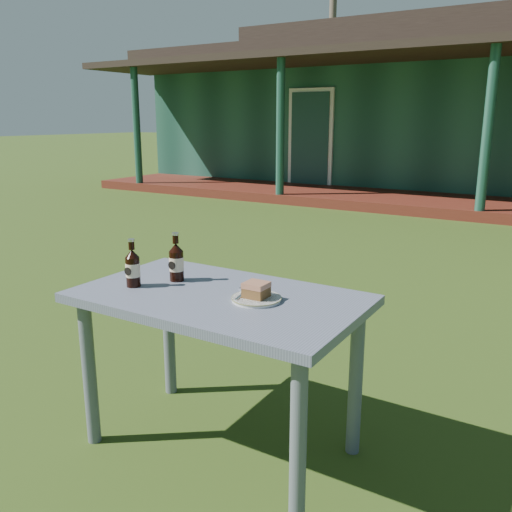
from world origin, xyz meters
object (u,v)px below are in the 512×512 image
Objects in this scene: cola_bottle_far at (133,268)px; cafe_table at (219,317)px; plate at (257,299)px; cake_slice at (256,290)px; cola_bottle_near at (176,262)px.

cafe_table is at bearing 15.18° from cola_bottle_far.
cake_slice is (-0.00, 0.00, 0.04)m from plate.
cola_bottle_far reaches higher than cafe_table.
cake_slice is (0.18, 0.02, 0.15)m from cafe_table.
cola_bottle_near is (-0.28, 0.06, 0.19)m from cafe_table.
cola_bottle_near reaches higher than cake_slice.
cola_bottle_far reaches higher than plate.
cola_bottle_far is (-0.38, -0.10, 0.19)m from cafe_table.
cafe_table is 5.66× the size of cola_bottle_far.
plate is 0.46m from cola_bottle_near.
cake_slice is 0.43× the size of cola_bottle_far.
cafe_table is 0.34m from cola_bottle_near.
cola_bottle_near is at bearing 173.97° from cake_slice.
plate is at bearing -6.29° from cola_bottle_near.
cola_bottle_far is at bearing -167.96° from cake_slice.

